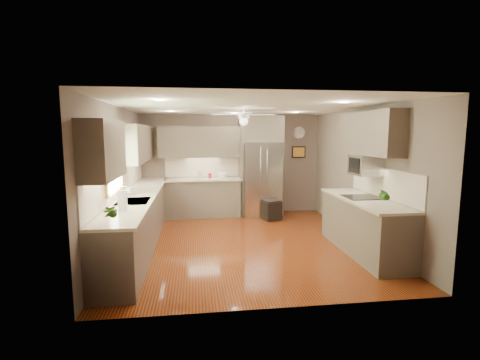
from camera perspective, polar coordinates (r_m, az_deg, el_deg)
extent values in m
plane|color=#4C140A|center=(6.63, 0.93, -10.18)|extent=(5.00, 5.00, 0.00)
plane|color=white|center=(6.33, 0.98, 11.91)|extent=(5.00, 5.00, 0.00)
plane|color=#6A5A51|center=(8.83, -1.42, 2.58)|extent=(4.50, 0.00, 4.50)
plane|color=#6A5A51|center=(3.93, 6.31, -3.85)|extent=(4.50, 0.00, 4.50)
plane|color=#6A5A51|center=(6.43, -19.30, 0.25)|extent=(0.00, 5.00, 5.00)
plane|color=#6A5A51|center=(7.05, 19.37, 0.86)|extent=(0.00, 5.00, 5.00)
cylinder|color=#BAB88B|center=(8.53, -6.55, 0.87)|extent=(0.13, 0.13, 0.18)
cylinder|color=maroon|center=(8.53, -4.95, 0.69)|extent=(0.11, 0.11, 0.12)
imported|color=white|center=(6.49, -17.60, -1.51)|extent=(0.11, 0.11, 0.19)
imported|color=#2A5819|center=(4.43, -20.57, -4.97)|extent=(0.20, 0.16, 0.32)
imported|color=#2A5819|center=(5.68, 22.71, -2.37)|extent=(0.20, 0.18, 0.32)
imported|color=#BAB88B|center=(8.52, -2.80, 0.49)|extent=(0.27, 0.27, 0.06)
cube|color=brown|center=(6.66, -16.19, -6.38)|extent=(0.60, 4.70, 0.90)
cube|color=beige|center=(6.57, -16.21, -2.39)|extent=(0.65, 4.70, 0.04)
cube|color=#F0DEC6|center=(6.58, -18.93, -0.01)|extent=(0.02, 4.70, 0.50)
cube|color=brown|center=(8.59, -6.01, -2.99)|extent=(1.85, 0.60, 0.90)
cube|color=beige|center=(8.50, -6.05, 0.11)|extent=(1.85, 0.65, 0.04)
cube|color=#F0DEC6|center=(8.77, -6.13, 2.18)|extent=(1.85, 0.02, 0.50)
cube|color=brown|center=(4.79, -21.55, 4.66)|extent=(0.33, 1.20, 0.75)
cube|color=brown|center=(7.63, -16.29, 5.81)|extent=(0.33, 2.40, 0.75)
cube|color=brown|center=(8.58, -6.17, 6.24)|extent=(2.15, 0.33, 0.75)
cube|color=brown|center=(6.44, 20.57, 7.17)|extent=(0.33, 1.70, 0.75)
cube|color=#BFF2B2|center=(5.91, -20.27, 2.51)|extent=(0.01, 1.00, 0.80)
cube|color=olive|center=(5.88, -20.22, 6.69)|extent=(0.05, 1.12, 0.06)
cube|color=olive|center=(5.95, -19.84, -1.60)|extent=(0.05, 1.12, 0.06)
cube|color=olive|center=(5.39, -21.24, 2.02)|extent=(0.05, 0.06, 0.80)
cube|color=olive|center=(6.42, -19.01, 2.94)|extent=(0.05, 0.06, 0.80)
cube|color=silver|center=(5.93, -17.11, -3.43)|extent=(0.50, 0.70, 0.03)
cube|color=#262626|center=(5.94, -17.10, -3.76)|extent=(0.44, 0.62, 0.05)
cylinder|color=silver|center=(5.95, -19.06, -2.26)|extent=(0.02, 0.02, 0.24)
cylinder|color=silver|center=(5.92, -18.54, -1.11)|extent=(0.16, 0.02, 0.02)
cube|color=silver|center=(8.61, 3.48, 0.17)|extent=(0.92, 0.72, 1.82)
cube|color=black|center=(8.32, 3.91, -1.88)|extent=(0.88, 0.02, 0.02)
cube|color=black|center=(8.24, 3.95, 2.20)|extent=(0.01, 0.02, 1.00)
cylinder|color=silver|center=(8.19, 3.45, 2.17)|extent=(0.02, 0.02, 0.90)
cylinder|color=silver|center=(8.22, 4.54, 2.18)|extent=(0.02, 0.02, 0.90)
cube|color=brown|center=(8.60, 3.47, 8.34)|extent=(1.04, 0.60, 0.63)
cube|color=brown|center=(8.59, 0.12, 0.16)|extent=(0.06, 0.60, 1.82)
cube|color=brown|center=(8.78, 6.61, 0.27)|extent=(0.06, 0.60, 1.82)
cube|color=brown|center=(6.34, 19.68, -7.23)|extent=(0.65, 2.20, 0.90)
cube|color=beige|center=(6.24, 19.75, -3.06)|extent=(0.70, 2.20, 0.04)
cube|color=#F0DEC6|center=(6.35, 22.51, -0.45)|extent=(0.02, 2.20, 0.50)
cube|color=black|center=(6.32, 19.35, -2.67)|extent=(0.56, 0.52, 0.01)
cube|color=silver|center=(6.44, 19.91, 2.29)|extent=(0.42, 0.55, 0.34)
cube|color=black|center=(6.34, 18.23, 2.29)|extent=(0.02, 0.40, 0.26)
cylinder|color=white|center=(6.62, 0.59, 11.37)|extent=(0.03, 0.03, 0.08)
cylinder|color=white|center=(6.61, 0.59, 10.51)|extent=(0.22, 0.22, 0.10)
sphere|color=white|center=(6.61, 0.59, 9.64)|extent=(0.16, 0.16, 0.16)
cube|color=white|center=(6.67, 3.62, 10.64)|extent=(0.48, 0.11, 0.01)
cube|color=white|center=(6.96, 0.18, 10.53)|extent=(0.11, 0.48, 0.01)
cube|color=white|center=(6.58, -2.48, 10.69)|extent=(0.48, 0.11, 0.01)
cube|color=white|center=(6.27, 1.05, 10.85)|extent=(0.11, 0.48, 0.01)
cylinder|color=white|center=(7.57, -11.26, 11.02)|extent=(0.14, 0.14, 0.01)
cylinder|color=white|center=(7.88, 9.12, 10.94)|extent=(0.14, 0.14, 0.01)
cylinder|color=white|center=(5.08, -13.12, 12.69)|extent=(0.14, 0.14, 0.01)
cylinder|color=white|center=(5.53, 16.67, 12.15)|extent=(0.14, 0.14, 0.01)
cylinder|color=white|center=(8.11, -0.92, 10.93)|extent=(0.14, 0.14, 0.01)
cylinder|color=white|center=(9.13, 9.66, 7.67)|extent=(0.30, 0.03, 0.30)
cylinder|color=silver|center=(9.11, 9.69, 7.67)|extent=(0.29, 0.00, 0.29)
cube|color=black|center=(9.14, 9.60, 4.54)|extent=(0.36, 0.03, 0.30)
cube|color=orange|center=(9.12, 9.63, 4.53)|extent=(0.30, 0.01, 0.24)
cube|color=black|center=(8.27, 5.12, -4.99)|extent=(0.48, 0.48, 0.42)
cube|color=black|center=(8.22, 5.14, -3.39)|extent=(0.45, 0.45, 0.03)
cylinder|color=white|center=(5.20, -18.73, -3.29)|extent=(0.13, 0.13, 0.31)
cylinder|color=silver|center=(5.20, -18.73, -3.18)|extent=(0.03, 0.03, 0.33)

